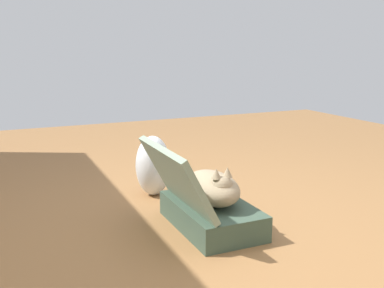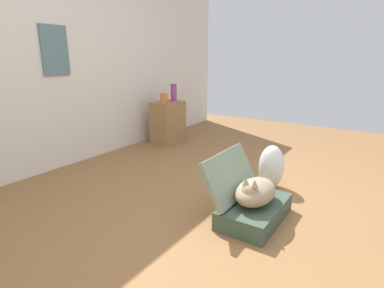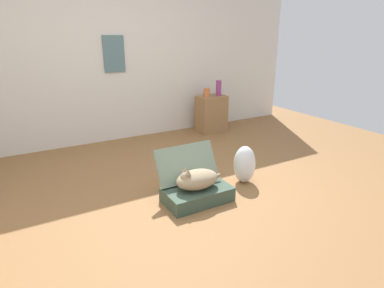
% 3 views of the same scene
% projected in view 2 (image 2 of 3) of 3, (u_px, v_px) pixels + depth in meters
% --- Properties ---
extents(ground_plane, '(7.68, 7.68, 0.00)m').
position_uv_depth(ground_plane, '(237.00, 217.00, 2.47)').
color(ground_plane, olive).
rests_on(ground_plane, ground).
extents(wall_back, '(6.40, 0.15, 2.60)m').
position_uv_depth(wall_back, '(51.00, 51.00, 3.32)').
color(wall_back, silver).
rests_on(wall_back, ground).
extents(suitcase_base, '(0.66, 0.39, 0.14)m').
position_uv_depth(suitcase_base, '(254.00, 211.00, 2.41)').
color(suitcase_base, '#384C3D').
rests_on(suitcase_base, ground).
extents(suitcase_lid, '(0.66, 0.22, 0.36)m').
position_uv_depth(suitcase_lid, '(231.00, 175.00, 2.45)').
color(suitcase_lid, gray).
rests_on(suitcase_lid, suitcase_base).
extents(cat, '(0.52, 0.28, 0.24)m').
position_uv_depth(cat, '(255.00, 192.00, 2.35)').
color(cat, '#998466').
rests_on(cat, suitcase_base).
extents(plastic_bag_white, '(0.24, 0.24, 0.42)m').
position_uv_depth(plastic_bag_white, '(271.00, 167.00, 2.97)').
color(plastic_bag_white, silver).
rests_on(plastic_bag_white, ground).
extents(side_table, '(0.47, 0.33, 0.60)m').
position_uv_depth(side_table, '(168.00, 122.00, 4.56)').
color(side_table, olive).
rests_on(side_table, ground).
extents(vase_tall, '(0.10, 0.10, 0.14)m').
position_uv_depth(vase_tall, '(164.00, 98.00, 4.35)').
color(vase_tall, '#CC6B38').
rests_on(vase_tall, side_table).
extents(vase_short, '(0.09, 0.09, 0.25)m').
position_uv_depth(vase_short, '(174.00, 92.00, 4.52)').
color(vase_short, '#8C387A').
rests_on(vase_short, side_table).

